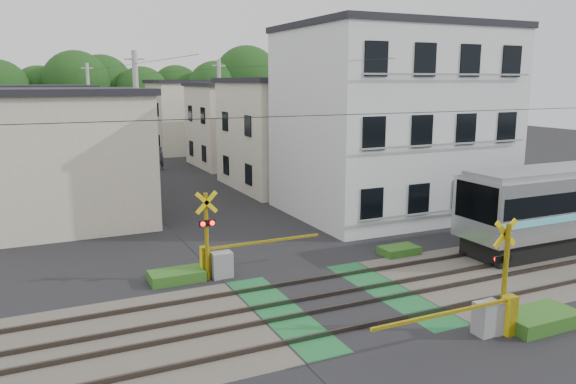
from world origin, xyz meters
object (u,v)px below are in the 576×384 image
crossing_signal_near (492,309)px  crossing_signal_far (219,257)px  apartment_block (391,121)px  pedestrian (160,158)px

crossing_signal_near → crossing_signal_far: same height
crossing_signal_near → apartment_block: size_ratio=0.46×
crossing_signal_near → pedestrian: crossing_signal_near is taller
crossing_signal_near → pedestrian: (-1.85, 31.57, 0.20)m
crossing_signal_near → apartment_block: bearing=65.8°
crossing_signal_far → pedestrian: (3.32, 24.26, 0.20)m
crossing_signal_near → pedestrian: bearing=93.4°
crossing_signal_near → apartment_block: 14.95m
crossing_signal_near → apartment_block: (5.91, 13.15, 3.94)m
crossing_signal_far → crossing_signal_near: bearing=-54.7°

